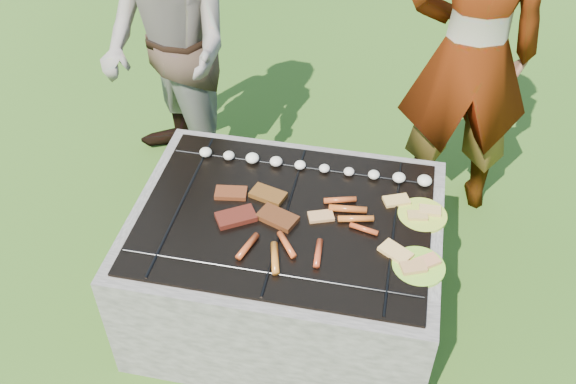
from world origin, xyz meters
name	(u,v)px	position (x,y,z in m)	size (l,w,h in m)	color
lawn	(286,306)	(0.00, 0.00, 0.00)	(60.00, 60.00, 0.00)	#234A12
fire_pit	(286,267)	(0.00, 0.00, 0.28)	(1.30, 1.00, 0.62)	gray
mushrooms	(315,167)	(0.07, 0.31, 0.63)	(1.06, 0.06, 0.04)	beige
pork_slabs	(255,207)	(-0.13, 0.01, 0.62)	(0.40, 0.30, 0.02)	#943A1B
sausages	(316,231)	(0.14, -0.08, 0.63)	(0.53, 0.49, 0.03)	#CF6322
bread_on_grate	(376,227)	(0.38, 0.00, 0.62)	(0.45, 0.42, 0.02)	tan
plate_far	(423,215)	(0.56, 0.12, 0.61)	(0.27, 0.27, 0.03)	yellow
plate_near	(419,266)	(0.56, -0.17, 0.61)	(0.22, 0.22, 0.03)	gold
cook	(471,55)	(0.71, 0.95, 0.91)	(0.66, 0.43, 1.82)	#A8968C
bystander	(167,50)	(-0.79, 0.84, 0.83)	(0.80, 0.63, 1.65)	gray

